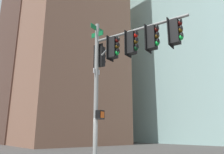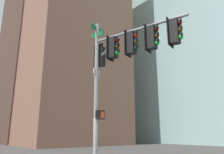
{
  "view_description": "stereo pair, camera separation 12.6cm",
  "coord_description": "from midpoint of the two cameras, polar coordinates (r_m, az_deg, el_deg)",
  "views": [
    {
      "loc": [
        8.43,
        -5.75,
        1.84
      ],
      "look_at": [
        1.02,
        0.33,
        4.3
      ],
      "focal_mm": 35.3,
      "sensor_mm": 36.0,
      "label": 1
    },
    {
      "loc": [
        8.51,
        -5.65,
        1.84
      ],
      "look_at": [
        1.02,
        0.33,
        4.3
      ],
      "focal_mm": 35.3,
      "sensor_mm": 36.0,
      "label": 2
    }
  ],
  "objects": [
    {
      "name": "building_brick_nearside",
      "position": [
        55.96,
        -17.92,
        7.95
      ],
      "size": [
        18.73,
        14.77,
        44.93
      ],
      "primitive_type": "cube",
      "color": "#4C3328",
      "rests_on": "ground_plane"
    },
    {
      "name": "building_brick_midblock",
      "position": [
        47.29,
        -12.24,
        9.76
      ],
      "size": [
        23.58,
        16.71,
        41.88
      ],
      "primitive_type": "cube",
      "color": "#845B47",
      "rests_on": "ground_plane"
    },
    {
      "name": "building_glass_tower",
      "position": [
        67.0,
        18.56,
        17.21
      ],
      "size": [
        33.67,
        30.92,
        72.28
      ],
      "primitive_type": "cube",
      "color": "#9EC6C1",
      "rests_on": "ground_plane"
    },
    {
      "name": "signal_pole_assembly",
      "position": [
        9.9,
        3.09,
        5.14
      ],
      "size": [
        4.65,
        1.79,
        7.18
      ],
      "rotation": [
        0.0,
        0.0,
        0.28
      ],
      "color": "gray",
      "rests_on": "ground_plane"
    }
  ]
}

